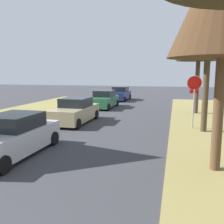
# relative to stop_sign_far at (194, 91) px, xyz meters

# --- Properties ---
(stop_sign_far) EXTENTS (0.81, 0.49, 2.95)m
(stop_sign_far) POSITION_rel_stop_sign_far_xyz_m (0.00, 0.00, 0.00)
(stop_sign_far) COLOR #9EA0A5
(stop_sign_far) RESTS_ON grass_verge_right
(street_tree_right_mid_b) EXTENTS (3.01, 3.01, 8.08)m
(street_tree_right_mid_b) POSITION_rel_stop_sign_far_xyz_m (0.53, -0.63, 3.94)
(street_tree_right_mid_b) COLOR #463724
(street_tree_right_mid_b) RESTS_ON grass_verge_right
(street_tree_right_far) EXTENTS (3.31, 3.31, 7.88)m
(street_tree_right_far) POSITION_rel_stop_sign_far_xyz_m (0.59, 5.69, 3.77)
(street_tree_right_far) COLOR #4A342A
(street_tree_right_far) RESTS_ON grass_verge_right
(parked_sedan_silver) EXTENTS (1.96, 4.41, 1.57)m
(parked_sedan_silver) POSITION_rel_stop_sign_far_xyz_m (-6.98, -6.42, -1.45)
(parked_sedan_silver) COLOR #BCBCC1
(parked_sedan_silver) RESTS_ON ground
(parked_sedan_tan) EXTENTS (1.96, 4.41, 1.57)m
(parked_sedan_tan) POSITION_rel_stop_sign_far_xyz_m (-7.15, 0.13, -1.45)
(parked_sedan_tan) COLOR tan
(parked_sedan_tan) RESTS_ON ground
(parked_sedan_green) EXTENTS (1.96, 4.41, 1.57)m
(parked_sedan_green) POSITION_rel_stop_sign_far_xyz_m (-7.30, 7.25, -1.45)
(parked_sedan_green) COLOR #28663D
(parked_sedan_green) RESTS_ON ground
(parked_sedan_navy) EXTENTS (1.96, 4.41, 1.57)m
(parked_sedan_navy) POSITION_rel_stop_sign_far_xyz_m (-7.23, 13.86, -1.45)
(parked_sedan_navy) COLOR navy
(parked_sedan_navy) RESTS_ON ground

